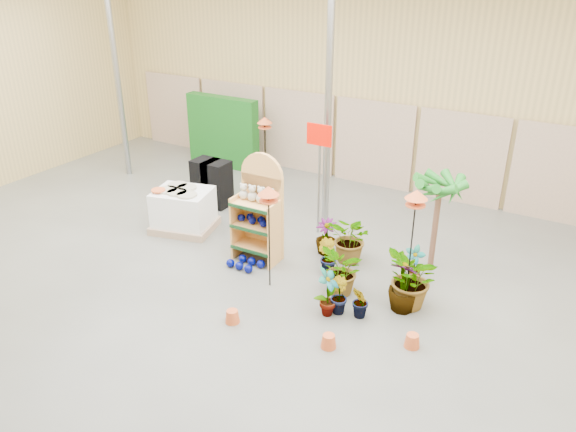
# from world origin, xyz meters

# --- Properties ---
(room) EXTENTS (15.20, 12.10, 4.70)m
(room) POSITION_xyz_m (0.00, 0.91, 2.21)
(room) COLOR #53534D
(room) RESTS_ON ground
(display_shelf) EXTENTS (0.83, 0.53, 1.95)m
(display_shelf) POSITION_xyz_m (-0.34, 1.61, 0.89)
(display_shelf) COLOR #D6974F
(display_shelf) RESTS_ON ground
(teddy_bears) EXTENTS (0.72, 0.19, 0.31)m
(teddy_bears) POSITION_xyz_m (-0.31, 1.52, 1.23)
(teddy_bears) COLOR #BDB6A3
(teddy_bears) RESTS_ON display_shelf
(gazing_balls_shelf) EXTENTS (0.72, 0.24, 0.14)m
(gazing_balls_shelf) POSITION_xyz_m (-0.34, 1.50, 0.77)
(gazing_balls_shelf) COLOR #020860
(gazing_balls_shelf) RESTS_ON display_shelf
(gazing_balls_floor) EXTENTS (0.63, 0.39, 0.15)m
(gazing_balls_floor) POSITION_xyz_m (-0.35, 1.13, 0.07)
(gazing_balls_floor) COLOR #020860
(gazing_balls_floor) RESTS_ON ground
(pallet_stack) EXTENTS (1.37, 1.23, 0.86)m
(pallet_stack) POSITION_xyz_m (-2.26, 1.78, 0.41)
(pallet_stack) COLOR #9E8069
(pallet_stack) RESTS_ON ground
(charcoal_planters) EXTENTS (0.80, 0.50, 1.00)m
(charcoal_planters) POSITION_xyz_m (-2.53, 3.05, 0.50)
(charcoal_planters) COLOR black
(charcoal_planters) RESTS_ON ground
(trellis_stock) EXTENTS (2.00, 0.30, 1.80)m
(trellis_stock) POSITION_xyz_m (-3.80, 5.20, 0.90)
(trellis_stock) COLOR #125314
(trellis_stock) RESTS_ON ground
(offer_sign) EXTENTS (0.50, 0.08, 2.20)m
(offer_sign) POSITION_xyz_m (0.10, 2.98, 1.57)
(offer_sign) COLOR gray
(offer_sign) RESTS_ON ground
(bird_table_front) EXTENTS (0.34, 0.34, 1.77)m
(bird_table_front) POSITION_xyz_m (0.33, 0.86, 1.64)
(bird_table_front) COLOR black
(bird_table_front) RESTS_ON ground
(bird_table_right) EXTENTS (0.34, 0.34, 1.86)m
(bird_table_right) POSITION_xyz_m (2.41, 1.64, 1.73)
(bird_table_right) COLOR black
(bird_table_right) RESTS_ON ground
(bird_table_back) EXTENTS (0.34, 0.34, 1.73)m
(bird_table_back) POSITION_xyz_m (-1.97, 4.34, 1.61)
(bird_table_back) COLOR black
(bird_table_back) RESTS_ON ground
(palm) EXTENTS (0.70, 0.70, 1.80)m
(palm) POSITION_xyz_m (2.43, 2.82, 1.54)
(palm) COLOR brown
(palm) RESTS_ON ground
(potted_plant_1) EXTENTS (0.41, 0.40, 0.58)m
(potted_plant_1) POSITION_xyz_m (1.63, 0.74, 0.29)
(potted_plant_1) COLOR #1C711E
(potted_plant_1) RESTS_ON ground
(potted_plant_2) EXTENTS (0.93, 0.97, 0.84)m
(potted_plant_2) POSITION_xyz_m (1.47, 1.22, 0.42)
(potted_plant_2) COLOR #1C711E
(potted_plant_2) RESTS_ON ground
(potted_plant_3) EXTENTS (0.50, 0.50, 0.86)m
(potted_plant_3) POSITION_xyz_m (2.46, 1.30, 0.43)
(potted_plant_3) COLOR #1C711E
(potted_plant_3) RESTS_ON ground
(potted_plant_4) EXTENTS (0.35, 0.24, 0.66)m
(potted_plant_4) POSITION_xyz_m (2.33, 2.15, 0.33)
(potted_plant_4) COLOR #1C711E
(potted_plant_4) RESTS_ON ground
(potted_plant_5) EXTENTS (0.41, 0.37, 0.62)m
(potted_plant_5) POSITION_xyz_m (0.96, 1.69, 0.31)
(potted_plant_5) COLOR #1C711E
(potted_plant_5) RESTS_ON ground
(potted_plant_6) EXTENTS (0.94, 0.86, 0.90)m
(potted_plant_6) POSITION_xyz_m (1.15, 2.26, 0.45)
(potted_plant_6) COLOR #1C711E
(potted_plant_6) RESTS_ON ground
(potted_plant_8) EXTENTS (0.29, 0.43, 0.80)m
(potted_plant_8) POSITION_xyz_m (1.53, 0.57, 0.40)
(potted_plant_8) COLOR #1C711E
(potted_plant_8) RESTS_ON ground
(potted_plant_9) EXTENTS (0.37, 0.39, 0.56)m
(potted_plant_9) POSITION_xyz_m (1.99, 0.76, 0.28)
(potted_plant_9) COLOR #1C711E
(potted_plant_9) RESTS_ON ground
(potted_plant_10) EXTENTS (1.04, 1.11, 0.99)m
(potted_plant_10) POSITION_xyz_m (2.55, 1.40, 0.50)
(potted_plant_10) COLOR #1C711E
(potted_plant_10) RESTS_ON ground
(potted_plant_11) EXTENTS (0.42, 0.42, 0.67)m
(potted_plant_11) POSITION_xyz_m (0.62, 2.31, 0.33)
(potted_plant_11) COLOR #1C711E
(potted_plant_11) RESTS_ON ground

